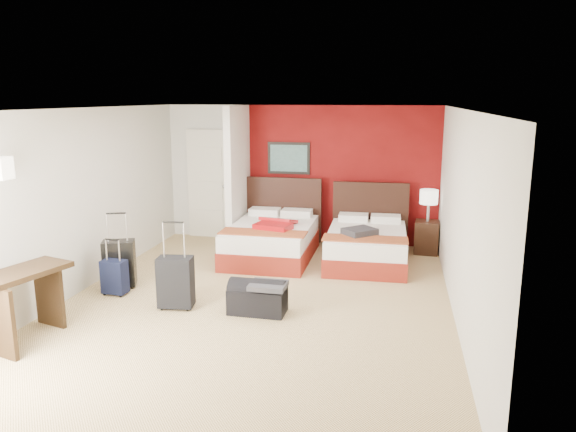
% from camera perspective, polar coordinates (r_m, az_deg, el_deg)
% --- Properties ---
extents(ground, '(6.50, 6.50, 0.00)m').
position_cam_1_polar(ground, '(7.33, -3.25, -8.89)').
color(ground, '#D6BC83').
rests_on(ground, ground).
extents(room_walls, '(5.02, 6.52, 2.50)m').
position_cam_1_polar(room_walls, '(8.73, -9.97, 2.95)').
color(room_walls, silver).
rests_on(room_walls, ground).
extents(red_accent_panel, '(3.50, 0.04, 2.50)m').
position_cam_1_polar(red_accent_panel, '(9.99, 5.50, 4.20)').
color(red_accent_panel, maroon).
rests_on(red_accent_panel, ground).
extents(partition_wall, '(0.12, 1.20, 2.50)m').
position_cam_1_polar(partition_wall, '(9.72, -5.22, 3.98)').
color(partition_wall, silver).
rests_on(partition_wall, ground).
extents(entry_door, '(0.82, 0.06, 2.05)m').
position_cam_1_polar(entry_door, '(10.54, -8.21, 3.31)').
color(entry_door, silver).
rests_on(entry_door, ground).
extents(bed_left, '(1.34, 1.90, 0.57)m').
position_cam_1_polar(bed_left, '(9.15, -1.74, -2.68)').
color(bed_left, white).
rests_on(bed_left, ground).
extents(bed_right, '(1.29, 1.81, 0.54)m').
position_cam_1_polar(bed_right, '(8.96, 8.15, -3.24)').
color(bed_right, white).
rests_on(bed_right, ground).
extents(red_suitcase_open, '(0.73, 0.88, 0.10)m').
position_cam_1_polar(red_suitcase_open, '(8.95, -1.27, -0.82)').
color(red_suitcase_open, '#AD0E13').
rests_on(red_suitcase_open, bed_left).
extents(jacket_bundle, '(0.59, 0.59, 0.11)m').
position_cam_1_polar(jacket_bundle, '(8.59, 7.44, -1.65)').
color(jacket_bundle, '#343439').
rests_on(jacket_bundle, bed_right).
extents(nightstand, '(0.43, 0.43, 0.56)m').
position_cam_1_polar(nightstand, '(9.74, 14.20, -2.15)').
color(nightstand, '#311B10').
rests_on(nightstand, ground).
extents(table_lamp, '(0.38, 0.38, 0.55)m').
position_cam_1_polar(table_lamp, '(9.62, 14.37, 1.04)').
color(table_lamp, silver).
rests_on(table_lamp, nightstand).
extents(suitcase_black, '(0.50, 0.40, 0.65)m').
position_cam_1_polar(suitcase_black, '(8.12, -17.09, -4.90)').
color(suitcase_black, black).
rests_on(suitcase_black, ground).
extents(suitcase_charcoal, '(0.46, 0.32, 0.64)m').
position_cam_1_polar(suitcase_charcoal, '(7.16, -11.57, -6.93)').
color(suitcase_charcoal, black).
rests_on(suitcase_charcoal, ground).
extents(suitcase_navy, '(0.34, 0.23, 0.45)m').
position_cam_1_polar(suitcase_navy, '(7.86, -17.54, -6.22)').
color(suitcase_navy, black).
rests_on(suitcase_navy, ground).
extents(duffel_bag, '(0.71, 0.39, 0.36)m').
position_cam_1_polar(duffel_bag, '(6.93, -3.18, -8.61)').
color(duffel_bag, black).
rests_on(duffel_bag, ground).
extents(jacket_draped, '(0.45, 0.38, 0.06)m').
position_cam_1_polar(jacket_draped, '(6.77, -2.07, -7.21)').
color(jacket_draped, '#39383D').
rests_on(jacket_draped, duffel_bag).
extents(desk, '(0.74, 1.07, 0.81)m').
position_cam_1_polar(desk, '(6.74, -25.54, -8.36)').
color(desk, '#311F10').
rests_on(desk, ground).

